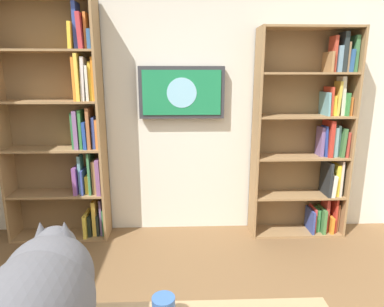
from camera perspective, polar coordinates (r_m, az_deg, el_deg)
wall_back at (r=3.25m, az=-2.28°, el=9.64°), size 4.52×0.06×2.70m
bookshelf_left at (r=3.39m, az=20.08°, el=2.43°), size 0.91×0.28×1.98m
bookshelf_right at (r=3.29m, az=-20.94°, el=4.39°), size 0.93×0.28×2.22m
wall_mounted_tv at (r=3.17m, az=-1.79°, el=10.45°), size 0.80×0.07×0.48m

